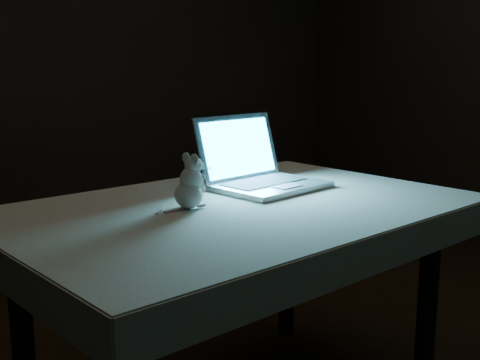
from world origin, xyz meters
TOP-DOWN VIEW (x-y plane):
  - back_wall at (0.00, 2.50)m, footprint 4.50×0.04m
  - table at (-0.23, -0.19)m, footprint 1.48×1.09m
  - tablecloth at (-0.30, -0.14)m, footprint 1.48×1.00m
  - laptop at (-0.01, -0.05)m, footprint 0.44×0.41m
  - plush_mouse at (-0.39, -0.16)m, footprint 0.13×0.13m

SIDE VIEW (x-z plane):
  - table at x=-0.23m, z-range 0.00..0.72m
  - tablecloth at x=-0.30m, z-range 0.63..0.73m
  - plush_mouse at x=-0.39m, z-range 0.73..0.90m
  - laptop at x=-0.01m, z-range 0.73..0.99m
  - back_wall at x=0.00m, z-range 0.00..2.60m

